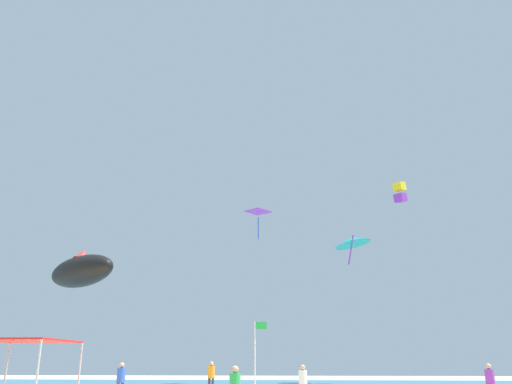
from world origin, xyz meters
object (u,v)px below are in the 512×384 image
at_px(person_far_shore, 121,378).
at_px(kite_delta_teal, 352,241).
at_px(kite_diamond_purple, 258,213).
at_px(person_leftmost, 490,380).
at_px(person_rightmost, 303,380).
at_px(banner_flag, 256,352).
at_px(canopy_tent, 24,343).
at_px(kite_inflatable_black, 81,271).
at_px(person_near_tent, 211,374).
at_px(kite_box_yellow, 400,192).

relative_size(person_far_shore, kite_delta_teal, 0.42).
bearing_deg(kite_diamond_purple, person_leftmost, 67.06).
height_order(person_rightmost, banner_flag, banner_flag).
xyz_separation_m(canopy_tent, kite_inflatable_black, (-6.44, 19.26, 5.89)).
height_order(person_near_tent, kite_inflatable_black, kite_inflatable_black).
height_order(person_leftmost, kite_delta_teal, kite_delta_teal).
xyz_separation_m(person_rightmost, person_far_shore, (-8.68, 0.81, 0.06)).
bearing_deg(kite_diamond_purple, kite_delta_teal, 142.66).
xyz_separation_m(canopy_tent, kite_box_yellow, (19.42, 28.28, 14.38)).
height_order(person_near_tent, person_rightmost, person_near_tent).
bearing_deg(person_leftmost, kite_inflatable_black, -116.76).
height_order(canopy_tent, kite_inflatable_black, kite_inflatable_black).
bearing_deg(person_rightmost, person_far_shore, 151.69).
height_order(person_near_tent, person_leftmost, person_near_tent).
height_order(canopy_tent, banner_flag, banner_flag).
bearing_deg(kite_inflatable_black, kite_delta_teal, -116.41).
height_order(person_rightmost, kite_delta_teal, kite_delta_teal).
bearing_deg(person_rightmost, banner_flag, 132.51).
xyz_separation_m(person_leftmost, kite_diamond_purple, (-11.63, 20.86, 13.68)).
bearing_deg(person_leftmost, kite_delta_teal, -170.82).
height_order(person_leftmost, kite_diamond_purple, kite_diamond_purple).
distance_m(canopy_tent, kite_diamond_purple, 30.34).
relative_size(person_near_tent, person_leftmost, 1.07).
height_order(canopy_tent, kite_diamond_purple, kite_diamond_purple).
bearing_deg(kite_delta_teal, kite_inflatable_black, 125.88).
relative_size(person_far_shore, kite_inflatable_black, 0.21).
xyz_separation_m(kite_diamond_purple, kite_box_yellow, (13.10, 1.28, 2.08)).
relative_size(person_rightmost, kite_box_yellow, 0.79).
distance_m(person_rightmost, kite_diamond_purple, 24.91).
bearing_deg(banner_flag, kite_box_yellow, 60.56).
bearing_deg(kite_delta_teal, kite_box_yellow, -91.11).
distance_m(person_near_tent, person_leftmost, 15.88).
bearing_deg(kite_diamond_purple, kite_box_yellow, 133.50).
bearing_deg(kite_delta_teal, person_far_shore, 158.86).
bearing_deg(kite_diamond_purple, person_near_tent, 29.27).
bearing_deg(person_leftmost, kite_diamond_purple, -149.34).
bearing_deg(kite_inflatable_black, canopy_tent, 146.94).
bearing_deg(canopy_tent, person_near_tent, 73.00).
xyz_separation_m(canopy_tent, person_rightmost, (9.88, 6.51, -1.40)).
bearing_deg(person_leftmost, kite_box_yellow, 177.73).
bearing_deg(person_near_tent, canopy_tent, -68.71).
distance_m(person_leftmost, person_far_shore, 16.79).
xyz_separation_m(person_near_tent, person_far_shore, (-3.21, -7.11, -0.04)).
distance_m(canopy_tent, banner_flag, 10.75).
bearing_deg(kite_delta_teal, person_rightmost, 178.42).
relative_size(person_near_tent, kite_delta_teal, 0.44).
bearing_deg(person_near_tent, person_far_shore, -76.00).
bearing_deg(canopy_tent, kite_diamond_purple, 76.82).
height_order(person_far_shore, kite_box_yellow, kite_box_yellow).
relative_size(person_leftmost, banner_flag, 0.46).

